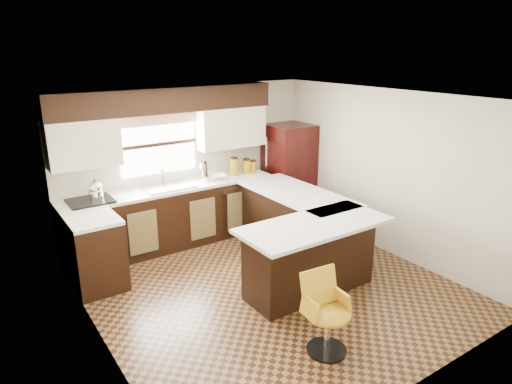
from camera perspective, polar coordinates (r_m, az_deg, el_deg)
floor at (r=6.01m, az=1.62°, el=-11.75°), size 4.40×4.40×0.00m
ceiling at (r=5.26m, az=1.85°, el=11.64°), size 4.40×4.40×0.00m
wall_back at (r=7.34m, az=-8.40°, el=3.71°), size 4.40×0.00×4.40m
wall_front at (r=4.09m, az=20.33°, el=-9.00°), size 4.40×0.00×4.40m
wall_left at (r=4.69m, az=-19.68°, el=-5.42°), size 0.00×4.40×4.40m
wall_right at (r=6.91m, az=16.00°, el=2.32°), size 0.00×4.40×4.40m
base_cab_back at (r=7.13m, az=-10.31°, el=-3.15°), size 3.30×0.60×0.90m
base_cab_left at (r=6.16m, az=-19.35°, el=-7.35°), size 0.60×0.70×0.90m
counter_back at (r=6.97m, az=-10.52°, el=0.48°), size 3.30×0.60×0.04m
counter_left at (r=5.99m, az=-19.81°, el=-3.25°), size 0.60×0.70×0.04m
soffit at (r=6.84m, az=-11.19°, el=11.24°), size 3.40×0.35×0.36m
upper_cab_left at (r=6.54m, az=-20.80°, el=5.68°), size 0.94×0.35×0.64m
upper_cab_right at (r=7.40m, az=-3.20°, el=8.10°), size 1.14×0.35×0.64m
window_pane at (r=7.05m, az=-12.12°, el=5.84°), size 1.20×0.02×0.90m
valance at (r=6.95m, az=-12.20°, el=8.93°), size 1.30×0.06×0.18m
sink at (r=6.93m, az=-10.85°, el=0.66°), size 0.75×0.45×0.03m
dishwasher at (r=7.33m, az=-2.24°, el=-2.43°), size 0.58×0.03×0.78m
cooktop at (r=6.59m, az=-20.02°, el=-1.05°), size 0.58×0.50×0.02m
peninsula_long at (r=6.76m, az=4.76°, el=-4.09°), size 0.60×1.95×0.90m
peninsula_return at (r=5.77m, az=6.77°, el=-8.17°), size 1.65×0.60×0.90m
counter_pen_long at (r=6.63m, az=5.20°, el=-0.21°), size 0.84×1.95×0.04m
counter_pen_return at (r=5.50m, az=7.40°, el=-4.13°), size 1.89×0.84×0.04m
refrigerator at (r=7.99m, az=4.11°, el=2.40°), size 0.73×0.70×1.69m
bar_chair at (r=4.73m, az=9.03°, el=-14.93°), size 0.49×0.49×0.85m
kettle at (r=6.56m, az=-19.45°, el=0.31°), size 0.20×0.20×0.27m
percolator at (r=7.17m, az=-6.37°, el=2.52°), size 0.15×0.15×0.29m
mixing_bowl at (r=7.31m, az=-4.70°, el=1.96°), size 0.31×0.31×0.06m
canister_large at (r=7.44m, az=-2.73°, el=3.15°), size 0.14×0.14×0.27m
canister_med at (r=7.57m, az=-1.21°, el=3.20°), size 0.14×0.14×0.22m
canister_small at (r=7.65m, az=-0.41°, el=3.19°), size 0.12×0.12×0.18m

